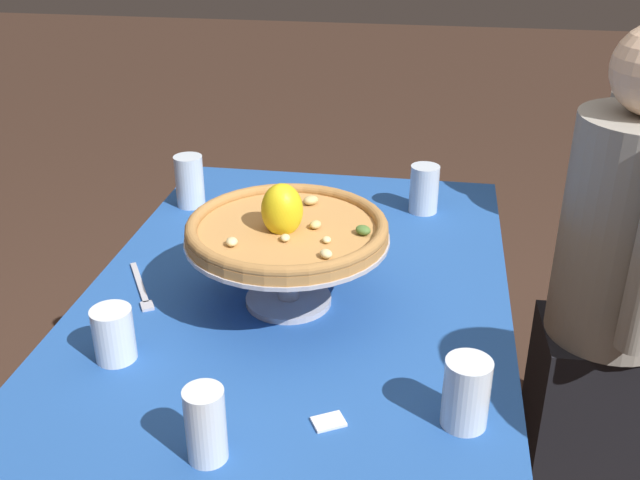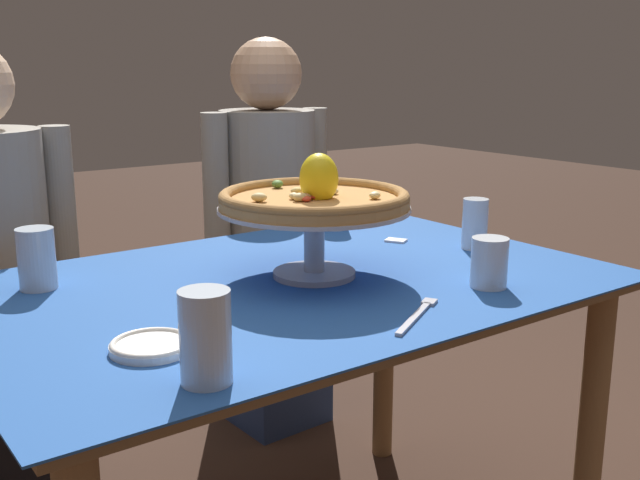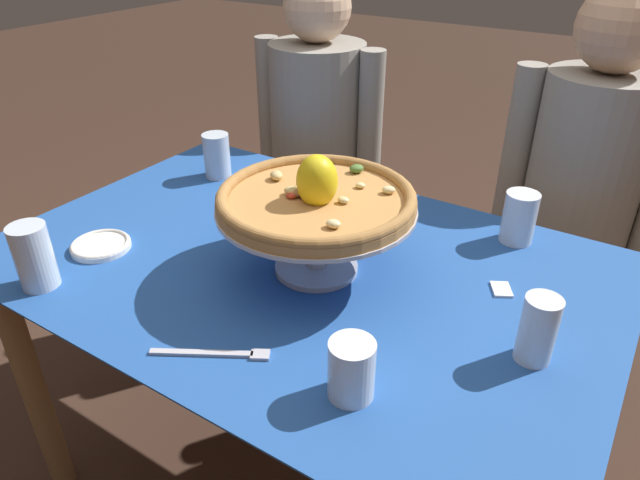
% 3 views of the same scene
% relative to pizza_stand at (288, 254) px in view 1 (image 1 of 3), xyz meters
% --- Properties ---
extents(dining_table, '(1.30, 0.87, 0.74)m').
position_rel_pizza_stand_xyz_m(dining_table, '(-0.05, 0.01, -0.22)').
color(dining_table, olive).
rests_on(dining_table, ground).
extents(pizza_stand, '(0.40, 0.40, 0.15)m').
position_rel_pizza_stand_xyz_m(pizza_stand, '(0.00, 0.00, 0.00)').
color(pizza_stand, '#B7B7C1').
rests_on(pizza_stand, dining_table).
extents(pizza, '(0.39, 0.39, 0.11)m').
position_rel_pizza_stand_xyz_m(pizza, '(0.00, -0.00, 0.06)').
color(pizza, '#BC8447').
rests_on(pizza, pizza_stand).
extents(water_glass_back_left, '(0.07, 0.07, 0.12)m').
position_rel_pizza_stand_xyz_m(water_glass_back_left, '(-0.49, 0.25, -0.06)').
color(water_glass_back_left, silver).
rests_on(water_glass_back_left, dining_table).
extents(water_glass_side_right, '(0.06, 0.06, 0.12)m').
position_rel_pizza_stand_xyz_m(water_glass_side_right, '(0.45, -0.03, -0.05)').
color(water_glass_side_right, white).
rests_on(water_glass_side_right, dining_table).
extents(water_glass_front_left, '(0.07, 0.07, 0.13)m').
position_rel_pizza_stand_xyz_m(water_glass_front_left, '(-0.43, -0.34, -0.05)').
color(water_glass_front_left, silver).
rests_on(water_glass_front_left, dining_table).
extents(water_glass_back_right, '(0.07, 0.07, 0.12)m').
position_rel_pizza_stand_xyz_m(water_glass_back_right, '(0.31, 0.34, -0.06)').
color(water_glass_back_right, white).
rests_on(water_glass_back_right, dining_table).
extents(water_glass_front_right, '(0.07, 0.07, 0.10)m').
position_rel_pizza_stand_xyz_m(water_glass_front_right, '(0.24, -0.26, -0.07)').
color(water_glass_front_right, white).
rests_on(water_glass_front_right, dining_table).
extents(side_plate, '(0.13, 0.13, 0.02)m').
position_rel_pizza_stand_xyz_m(side_plate, '(-0.45, -0.19, -0.10)').
color(side_plate, white).
rests_on(side_plate, dining_table).
extents(dinner_fork, '(0.19, 0.12, 0.01)m').
position_rel_pizza_stand_xyz_m(dinner_fork, '(0.00, -0.31, -0.11)').
color(dinner_fork, '#B7B7C1').
rests_on(dinner_fork, dining_table).
extents(sugar_packet, '(0.06, 0.06, 0.00)m').
position_rel_pizza_stand_xyz_m(sugar_packet, '(0.35, 0.13, -0.11)').
color(sugar_packet, white).
rests_on(sugar_packet, dining_table).
extents(diner_left, '(0.48, 0.33, 1.23)m').
position_rel_pizza_stand_xyz_m(diner_left, '(-0.48, 0.75, -0.26)').
color(diner_left, black).
rests_on(diner_left, ground).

